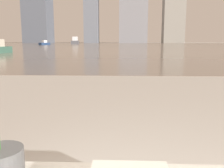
% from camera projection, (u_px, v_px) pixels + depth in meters
% --- Properties ---
extents(harbor_water, '(180.00, 110.00, 0.01)m').
position_uv_depth(harbor_water, '(122.00, 45.00, 61.06)').
color(harbor_water, gray).
rests_on(harbor_water, ground_plane).
extents(harbor_boat_1, '(2.26, 3.04, 1.09)m').
position_uv_depth(harbor_boat_1, '(44.00, 43.00, 60.71)').
color(harbor_boat_1, navy).
rests_on(harbor_boat_1, harbor_water).
extents(harbor_boat_3, '(2.56, 5.91, 2.15)m').
position_uv_depth(harbor_boat_3, '(75.00, 42.00, 72.70)').
color(harbor_boat_3, '#4C4C51').
rests_on(harbor_boat_3, harbor_water).
extents(skyline_tower_1, '(6.08, 10.38, 35.05)m').
position_uv_depth(skyline_tower_1, '(91.00, 4.00, 113.72)').
color(skyline_tower_1, slate).
rests_on(skyline_tower_1, ground_plane).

